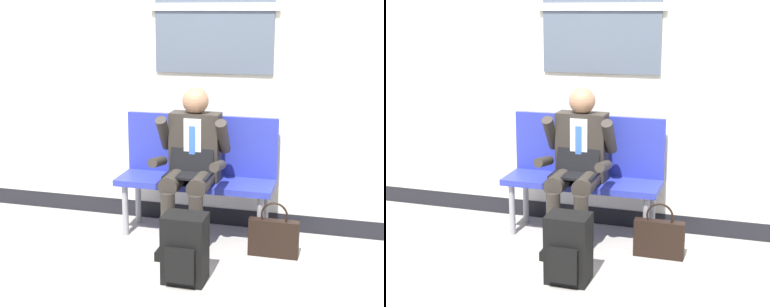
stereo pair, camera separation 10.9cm
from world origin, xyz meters
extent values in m
plane|color=#9E9991|center=(0.00, 0.00, 0.00)|extent=(18.00, 18.00, 0.00)
cube|color=silver|center=(0.00, 0.57, 0.66)|extent=(5.68, 0.12, 1.02)
cube|color=black|center=(0.00, 0.57, 0.07)|extent=(5.68, 0.14, 0.15)
cube|color=#4C5666|center=(0.02, 0.50, 1.85)|extent=(0.99, 0.02, 1.06)
cube|color=silver|center=(0.02, 0.49, 1.85)|extent=(1.07, 0.03, 0.06)
cube|color=#28339E|center=(-0.05, 0.22, 0.46)|extent=(1.28, 0.42, 0.05)
cube|color=#28339E|center=(-0.05, 0.40, 0.73)|extent=(1.28, 0.04, 0.50)
cylinder|color=gray|center=(-0.61, 0.07, 0.22)|extent=(0.05, 0.05, 0.43)
cylinder|color=gray|center=(-0.61, 0.37, 0.22)|extent=(0.05, 0.05, 0.43)
cylinder|color=gray|center=(0.51, 0.07, 0.22)|extent=(0.05, 0.05, 0.43)
cylinder|color=gray|center=(0.51, 0.37, 0.22)|extent=(0.05, 0.05, 0.43)
cylinder|color=#2D2823|center=(-0.16, 0.01, 0.53)|extent=(0.15, 0.40, 0.15)
cylinder|color=#2D2823|center=(-0.16, -0.18, 0.24)|extent=(0.11, 0.11, 0.48)
cube|color=black|center=(-0.16, -0.24, 0.04)|extent=(0.10, 0.26, 0.07)
cylinder|color=#2D2823|center=(0.06, 0.01, 0.53)|extent=(0.15, 0.40, 0.15)
cylinder|color=#2D2823|center=(0.06, -0.18, 0.24)|extent=(0.11, 0.11, 0.48)
cube|color=black|center=(0.06, -0.24, 0.04)|extent=(0.10, 0.26, 0.07)
cube|color=#2D2823|center=(-0.05, 0.22, 0.76)|extent=(0.40, 0.18, 0.55)
cube|color=silver|center=(-0.05, 0.13, 0.81)|extent=(0.14, 0.01, 0.38)
cube|color=blue|center=(-0.05, 0.12, 0.78)|extent=(0.05, 0.01, 0.33)
sphere|color=#9E7051|center=(-0.05, 0.22, 1.13)|extent=(0.21, 0.21, 0.21)
cylinder|color=#2D2823|center=(-0.29, 0.15, 0.87)|extent=(0.09, 0.25, 0.30)
cylinder|color=#2D2823|center=(-0.29, -0.02, 0.68)|extent=(0.08, 0.27, 0.12)
cylinder|color=#2D2823|center=(0.19, 0.15, 0.87)|extent=(0.09, 0.25, 0.30)
cylinder|color=#2D2823|center=(0.19, -0.02, 0.68)|extent=(0.08, 0.27, 0.12)
cube|color=black|center=(-0.05, -0.02, 0.58)|extent=(0.35, 0.22, 0.02)
cube|color=black|center=(-0.05, 0.11, 0.69)|extent=(0.35, 0.08, 0.21)
cube|color=black|center=(0.10, -0.60, 0.24)|extent=(0.29, 0.22, 0.48)
cube|color=black|center=(0.10, -0.73, 0.17)|extent=(0.21, 0.04, 0.24)
cube|color=black|center=(0.63, -0.03, 0.14)|extent=(0.38, 0.08, 0.29)
torus|color=black|center=(0.63, -0.03, 0.33)|extent=(0.21, 0.02, 0.21)
camera|label=1|loc=(1.09, -4.06, 1.82)|focal=53.12mm
camera|label=2|loc=(1.20, -4.03, 1.82)|focal=53.12mm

